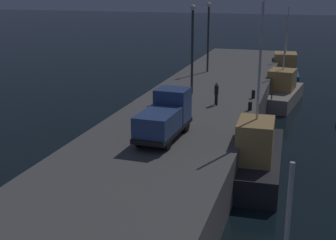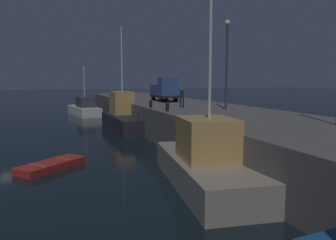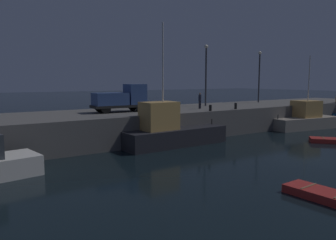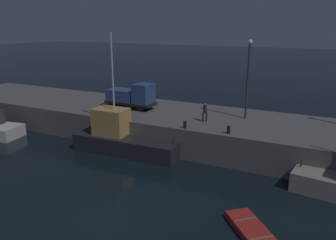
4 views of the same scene
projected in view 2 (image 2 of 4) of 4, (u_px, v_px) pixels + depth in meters
The scene contains 11 objects.
ground_plane at pixel (16, 146), 25.60m from camera, with size 320.00×320.00×0.00m, color black.
pier_quay at pixel (193, 120), 30.62m from camera, with size 65.10×9.50×2.71m.
fishing_trawler_red at pixel (125, 118), 33.68m from camera, with size 9.92×3.38×10.57m.
fishing_boat_blue at pixel (206, 163), 15.74m from camera, with size 9.35×4.25×8.66m.
fishing_boat_white at pixel (84, 109), 47.86m from camera, with size 9.51×4.15×7.09m.
rowboat_white_mid at pixel (52, 165), 18.94m from camera, with size 3.81×4.07×0.45m.
lamp_post_west at pixel (227, 57), 26.42m from camera, with size 0.44×0.44×7.19m.
utility_truck at pixel (164, 90), 37.16m from camera, with size 5.48×2.15×2.67m.
dockworker at pixel (182, 96), 28.76m from camera, with size 0.42×0.42×1.71m.
bollard_west at pixel (151, 104), 28.69m from camera, with size 0.28×0.28×0.60m, color black.
bollard_central at pixel (167, 107), 25.28m from camera, with size 0.28×0.28×0.65m, color black.
Camera 2 is at (27.73, 2.60, 5.13)m, focal length 34.89 mm.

